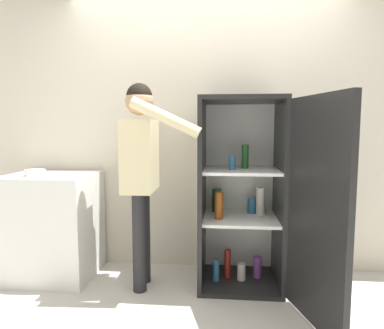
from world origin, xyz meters
The scene contains 6 objects.
ground_plane centered at (0.00, 0.00, 0.00)m, with size 12.00×12.00×0.00m, color beige.
wall_back centered at (0.00, 0.98, 1.27)m, with size 7.00×0.06×2.55m.
refrigerator centered at (0.41, 0.53, 0.77)m, with size 0.92×1.28×1.57m.
person centered at (-0.50, 0.48, 1.07)m, with size 0.64×0.56×1.68m.
counter centered at (-1.35, 0.61, 0.46)m, with size 0.74×0.63×0.92m.
bowl centered at (-1.43, 0.52, 0.94)m, with size 0.17×0.17×0.05m.
Camera 1 is at (0.16, -2.23, 1.32)m, focal length 32.00 mm.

